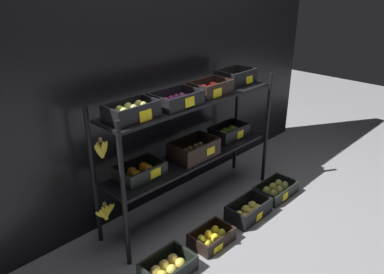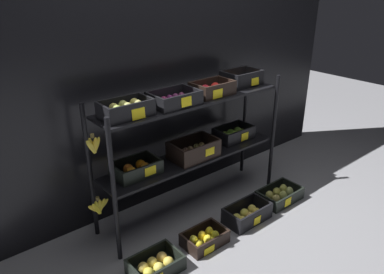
{
  "view_description": "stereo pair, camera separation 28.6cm",
  "coord_description": "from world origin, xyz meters",
  "px_view_note": "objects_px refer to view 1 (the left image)",
  "views": [
    {
      "loc": [
        -1.88,
        -1.84,
        1.78
      ],
      "look_at": [
        0.0,
        0.0,
        0.64
      ],
      "focal_mm": 34.65,
      "sensor_mm": 36.0,
      "label": 1
    },
    {
      "loc": [
        -1.67,
        -2.03,
        1.78
      ],
      "look_at": [
        0.0,
        0.0,
        0.64
      ],
      "focal_mm": 34.65,
      "sensor_mm": 36.0,
      "label": 2
    }
  ],
  "objects_px": {
    "display_rack": "(190,127)",
    "crate_ground_center_apple_gold": "(248,211)",
    "crate_ground_apple_gold": "(168,268)",
    "crate_ground_lemon": "(212,238)",
    "crate_ground_pear": "(276,190)"
  },
  "relations": [
    {
      "from": "crate_ground_center_apple_gold",
      "to": "crate_ground_pear",
      "type": "distance_m",
      "value": 0.43
    },
    {
      "from": "crate_ground_apple_gold",
      "to": "crate_ground_pear",
      "type": "height_order",
      "value": "crate_ground_apple_gold"
    },
    {
      "from": "display_rack",
      "to": "crate_ground_apple_gold",
      "type": "xyz_separation_m",
      "value": [
        -0.64,
        -0.43,
        -0.68
      ]
    },
    {
      "from": "display_rack",
      "to": "crate_ground_lemon",
      "type": "height_order",
      "value": "display_rack"
    },
    {
      "from": "crate_ground_center_apple_gold",
      "to": "display_rack",
      "type": "bearing_deg",
      "value": 118.6
    },
    {
      "from": "crate_ground_pear",
      "to": "crate_ground_lemon",
      "type": "bearing_deg",
      "value": -178.49
    },
    {
      "from": "crate_ground_apple_gold",
      "to": "crate_ground_lemon",
      "type": "relative_size",
      "value": 1.07
    },
    {
      "from": "crate_ground_lemon",
      "to": "crate_ground_center_apple_gold",
      "type": "xyz_separation_m",
      "value": [
        0.45,
        0.0,
        0.01
      ]
    },
    {
      "from": "display_rack",
      "to": "crate_ground_center_apple_gold",
      "type": "xyz_separation_m",
      "value": [
        0.23,
        -0.43,
        -0.67
      ]
    },
    {
      "from": "crate_ground_apple_gold",
      "to": "crate_ground_lemon",
      "type": "bearing_deg",
      "value": -0.03
    },
    {
      "from": "crate_ground_lemon",
      "to": "crate_ground_center_apple_gold",
      "type": "height_order",
      "value": "crate_ground_center_apple_gold"
    },
    {
      "from": "crate_ground_apple_gold",
      "to": "crate_ground_center_apple_gold",
      "type": "xyz_separation_m",
      "value": [
        0.87,
        0.0,
        0.01
      ]
    },
    {
      "from": "crate_ground_lemon",
      "to": "crate_ground_pear",
      "type": "distance_m",
      "value": 0.88
    },
    {
      "from": "crate_ground_apple_gold",
      "to": "crate_ground_center_apple_gold",
      "type": "relative_size",
      "value": 0.9
    },
    {
      "from": "display_rack",
      "to": "crate_ground_apple_gold",
      "type": "relative_size",
      "value": 5.07
    }
  ]
}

